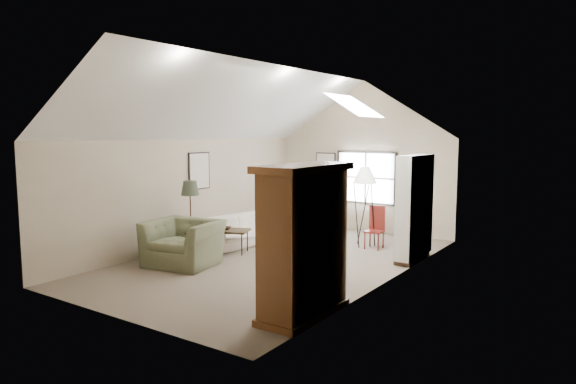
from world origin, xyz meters
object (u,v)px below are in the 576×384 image
Objects in this scene: armoire at (304,241)px; armchair_far at (315,223)px; side_table at (198,244)px; coffee_table at (226,241)px; sofa at (242,230)px; side_chair at (374,228)px; armchair_near at (184,243)px.

armoire reaches higher than armchair_far.
armchair_far is 1.49× the size of side_table.
armoire is 4.34m from coffee_table.
armchair_far is at bearing -28.41° from sofa.
side_chair is at bearing 40.55° from coffee_table.
armchair_near reaches higher than armchair_far.
side_chair is (1.68, -0.16, 0.09)m from armchair_far.
side_chair is at bearing 42.64° from armchair_near.
side_chair reaches higher than side_table.
side_chair is (2.56, 2.19, 0.23)m from coffee_table.
sofa is at bearing 93.58° from side_table.
coffee_table is 3.38m from side_chair.
armchair_near is 4.32m from side_chair.
side_table is 0.60× the size of side_chair.
side_chair is (-0.98, 4.55, -0.61)m from armoire.
side_chair reaches higher than armchair_near.
sofa is 2.16m from armchair_near.
armoire reaches higher than side_table.
armchair_far reaches higher than side_table.
side_chair is at bearing 102.19° from armoire.
coffee_table is at bearing 78.76° from armchair_near.
side_chair reaches higher than armchair_far.
coffee_table is 0.74m from side_table.
armchair_near is at bearing -76.56° from side_table.
side_table reaches higher than coffee_table.
sofa is 1.72× the size of armchair_near.
side_table is (-1.02, -3.08, -0.11)m from armchair_far.
armoire is at bearing -27.70° from armchair_near.
armchair_near is at bearing -165.20° from sofa.
side_table is at bearing 92.66° from armchair_near.
armoire is at bearing -81.30° from side_chair.
side_table is (-0.14, -0.73, 0.04)m from coffee_table.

